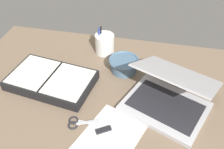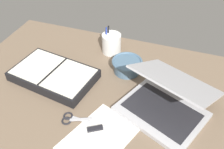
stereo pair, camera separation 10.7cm
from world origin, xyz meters
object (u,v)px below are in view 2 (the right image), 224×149
(bowl, at_px, (127,65))
(planner, at_px, (54,75))
(laptop, at_px, (166,101))
(pen_cup, at_px, (111,43))
(scissors, at_px, (70,119))

(bowl, bearing_deg, planner, -151.65)
(laptop, xyz_separation_m, pen_cup, (-0.34, 0.31, -0.00))
(laptop, relative_size, pen_cup, 2.95)
(laptop, distance_m, scissors, 0.38)
(bowl, xyz_separation_m, planner, (-0.30, -0.16, -0.01))
(laptop, relative_size, bowl, 2.86)
(bowl, height_order, scissors, bowl)
(bowl, height_order, pen_cup, pen_cup)
(laptop, distance_m, pen_cup, 0.46)
(laptop, relative_size, planner, 1.04)
(pen_cup, height_order, planner, pen_cup)
(pen_cup, height_order, scissors, pen_cup)
(laptop, height_order, planner, laptop)
(pen_cup, bearing_deg, bowl, -45.96)
(laptop, height_order, pen_cup, laptop)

